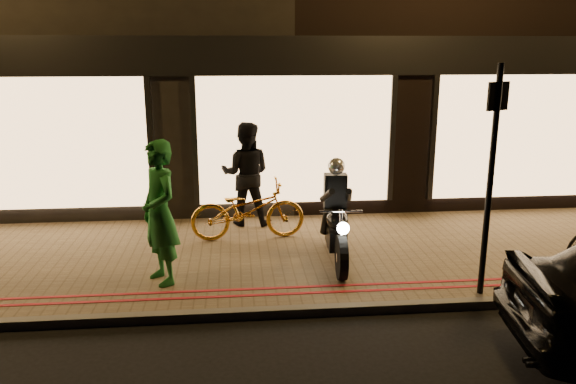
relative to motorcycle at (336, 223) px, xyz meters
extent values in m
plane|color=black|center=(-0.37, -1.57, -0.73)|extent=(90.00, 90.00, 0.00)
cube|color=brown|center=(-0.37, 0.43, -0.67)|extent=(50.00, 4.00, 0.12)
cube|color=#59544C|center=(-0.37, -1.52, -0.67)|extent=(50.00, 0.14, 0.12)
cube|color=maroon|center=(-0.37, -1.12, -0.61)|extent=(50.00, 0.06, 0.01)
cube|color=maroon|center=(-0.37, -0.92, -0.61)|extent=(50.00, 0.06, 0.01)
cube|color=black|center=(-6.37, 7.43, 3.52)|extent=(12.00, 10.00, 8.50)
cube|color=black|center=(5.63, 7.43, 3.52)|extent=(12.00, 10.00, 8.50)
cube|color=black|center=(-0.37, 2.38, 2.42)|extent=(48.00, 0.12, 0.70)
cube|color=#FFC47F|center=(-4.87, 2.37, 0.88)|extent=(3.60, 0.06, 2.38)
cube|color=#FFC47F|center=(-0.37, 2.37, 0.88)|extent=(3.60, 0.06, 2.38)
cube|color=#FFC47F|center=(4.13, 2.37, 0.88)|extent=(3.60, 0.06, 2.38)
cylinder|color=black|center=(-0.04, -0.69, -0.29)|extent=(0.16, 0.65, 0.64)
cylinder|color=black|center=(0.04, 0.61, -0.29)|extent=(0.16, 0.65, 0.64)
cylinder|color=silver|center=(-0.04, -0.69, -0.29)|extent=(0.15, 0.15, 0.14)
cylinder|color=silver|center=(0.04, 0.61, -0.29)|extent=(0.15, 0.15, 0.14)
cube|color=black|center=(0.00, 0.01, -0.21)|extent=(0.30, 0.71, 0.30)
ellipsoid|color=black|center=(-0.01, -0.12, 0.09)|extent=(0.35, 0.52, 0.29)
cube|color=black|center=(0.02, 0.31, 0.09)|extent=(0.25, 0.56, 0.09)
cylinder|color=silver|center=(-0.03, -0.54, 0.34)|extent=(0.60, 0.07, 0.03)
cylinder|color=silver|center=(-0.04, -0.64, 0.01)|extent=(0.07, 0.33, 0.71)
sphere|color=white|center=(-0.05, -0.78, 0.17)|extent=(0.18, 0.18, 0.17)
cylinder|color=silver|center=(0.15, 0.45, -0.33)|extent=(0.10, 0.55, 0.07)
cube|color=black|center=(0.01, 0.18, 0.44)|extent=(0.35, 0.24, 0.55)
sphere|color=silver|center=(0.01, 0.12, 0.85)|extent=(0.28, 0.28, 0.26)
cylinder|color=black|center=(-0.17, -0.13, 0.47)|extent=(0.14, 0.61, 0.34)
cylinder|color=black|center=(0.15, -0.15, 0.47)|extent=(0.21, 0.61, 0.34)
cylinder|color=black|center=(-0.13, 0.15, -0.01)|extent=(0.18, 0.29, 0.46)
cylinder|color=black|center=(0.15, 0.13, -0.01)|extent=(0.21, 0.29, 0.46)
cylinder|color=black|center=(1.72, -1.32, 0.89)|extent=(0.11, 0.11, 3.00)
cube|color=black|center=(1.72, -1.32, 1.99)|extent=(0.33, 0.17, 0.35)
imported|color=#C58122|center=(-1.30, 1.18, -0.11)|extent=(1.97, 0.82, 1.01)
imported|color=#1B6625|center=(-2.54, -0.53, 0.38)|extent=(0.79, 0.87, 2.00)
imported|color=black|center=(-1.31, 2.02, 0.33)|extent=(1.01, 0.84, 1.89)
camera|label=1|loc=(-1.50, -7.97, 2.56)|focal=35.00mm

